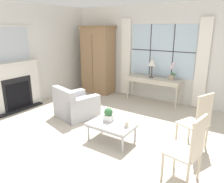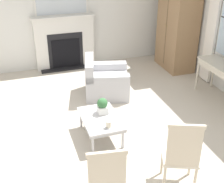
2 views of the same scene
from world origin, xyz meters
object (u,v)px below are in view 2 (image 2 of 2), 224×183
Objects in this scene: armoire at (178,23)px; potted_plant_small at (102,106)px; accent_chair_wooden at (106,180)px; pillar_candle at (109,125)px; side_chair_wooden at (182,153)px; fireplace at (64,38)px; armchair_upholstered at (106,82)px; coffee_table at (101,120)px.

armoire reaches higher than potted_plant_small.
accent_chair_wooden is 8.16× the size of pillar_candle.
side_chair_wooden reaches higher than potted_plant_small.
fireplace is 8.11× the size of potted_plant_small.
side_chair_wooden is at bearing 19.28° from potted_plant_small.
fireplace is at bearing 174.89° from accent_chair_wooden.
armchair_upholstered is 0.97× the size of side_chair_wooden.
accent_chair_wooden is at bearing -18.98° from pillar_candle.
armchair_upholstered is 1.01× the size of accent_chair_wooden.
pillar_candle is (1.74, -0.49, 0.15)m from armchair_upholstered.
potted_plant_small is 0.44m from pillar_candle.
fireplace is at bearing -163.49° from armchair_upholstered.
coffee_table is (-1.44, -0.62, -0.27)m from side_chair_wooden.
coffee_table is 6.98× the size of pillar_candle.
coffee_table is (-1.57, 0.40, -0.25)m from accent_chair_wooden.
potted_plant_small is 2.15× the size of pillar_candle.
accent_chair_wooden is 1.76m from potted_plant_small.
side_chair_wooden is (2.87, 0.09, 0.32)m from armchair_upholstered.
armoire reaches higher than side_chair_wooden.
fireplace is at bearing -172.58° from side_chair_wooden.
armoire is 3.53m from coffee_table.
accent_chair_wooden is at bearing -17.07° from armchair_upholstered.
side_chair_wooden reaches higher than armchair_upholstered.
coffee_table is (3.13, -0.02, -0.42)m from fireplace.
armoire is 8.10× the size of potted_plant_small.
armoire is at bearing 131.70° from coffee_table.
fireplace is 3.45m from pillar_candle.
fireplace is 2.12× the size of armchair_upholstered.
accent_chair_wooden is 1.63m from coffee_table.
armoire reaches higher than accent_chair_wooden.
armchair_upholstered is 1.82m from pillar_candle.
pillar_candle is (-1.26, 0.43, -0.15)m from accent_chair_wooden.
accent_chair_wooden is 1.17× the size of coffee_table.
pillar_candle is at bearing -15.67° from armchair_upholstered.
accent_chair_wooden is at bearing -5.11° from fireplace.
fireplace reaches higher than armoire.
pillar_candle is at bearing -4.52° from potted_plant_small.
fireplace is 2.71m from armoire.
armoire reaches higher than armchair_upholstered.
side_chair_wooden is at bearing 7.42° from fireplace.
armoire is 2.06× the size of side_chair_wooden.
potted_plant_small is at bearing -49.10° from armoire.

